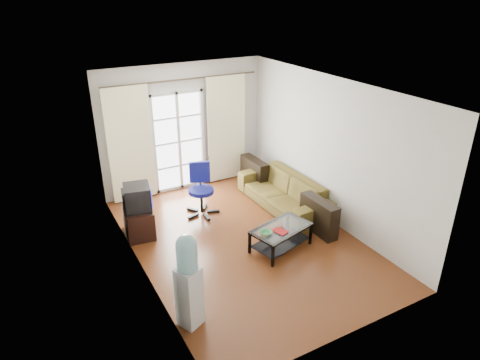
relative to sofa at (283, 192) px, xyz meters
name	(u,v)px	position (x,y,z in m)	size (l,w,h in m)	color
floor	(243,240)	(-1.32, -0.72, -0.32)	(5.20, 5.20, 0.00)	brown
ceiling	(244,88)	(-1.32, -0.72, 2.38)	(5.20, 5.20, 0.00)	white
wall_back	(184,127)	(-1.32, 1.88, 1.03)	(3.60, 0.02, 2.70)	silver
wall_front	(353,248)	(-1.32, -3.32, 1.03)	(3.60, 0.02, 2.70)	silver
wall_left	(135,194)	(-3.12, -0.72, 1.03)	(0.02, 5.20, 2.70)	silver
wall_right	(330,151)	(0.48, -0.72, 1.03)	(0.02, 5.20, 2.70)	silver
french_door	(179,142)	(-1.47, 1.82, 0.75)	(1.16, 0.06, 2.15)	white
curtain_rod	(183,79)	(-1.32, 1.78, 2.06)	(0.04, 0.04, 3.30)	#4C3F2D
curtain_left	(130,145)	(-2.52, 1.76, 0.88)	(0.90, 0.07, 2.35)	#FEFFCD
curtain_right	(226,129)	(-0.37, 1.76, 0.88)	(0.90, 0.07, 2.35)	#FEFFCD
radiator	(221,166)	(-0.52, 1.78, 0.01)	(0.64, 0.12, 0.64)	gray
sofa	(283,192)	(0.00, 0.00, 0.00)	(0.90, 2.22, 0.64)	brown
coffee_table	(281,235)	(-0.89, -1.25, -0.06)	(1.14, 0.82, 0.41)	silver
bowl	(266,233)	(-1.23, -1.31, 0.12)	(0.23, 0.23, 0.05)	#389B5B
book	(277,233)	(-1.07, -1.39, 0.10)	(0.24, 0.28, 0.02)	#A7141F
remote	(279,229)	(-0.96, -1.28, 0.10)	(0.17, 0.05, 0.02)	black
tv_stand	(139,221)	(-2.86, 0.37, -0.06)	(0.47, 0.71, 0.52)	black
crt_tv	(136,198)	(-2.86, 0.36, 0.41)	(0.55, 0.56, 0.44)	black
task_chair	(201,199)	(-1.56, 0.54, -0.02)	(0.88, 0.88, 1.01)	black
water_cooler	(188,279)	(-2.92, -2.15, 0.39)	(0.37, 0.37, 1.36)	silver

